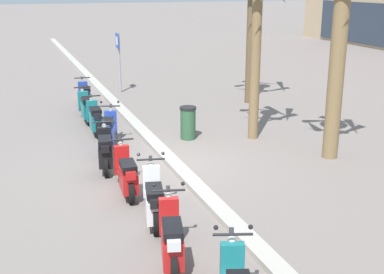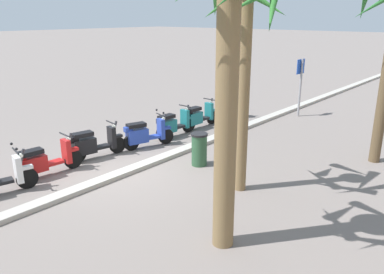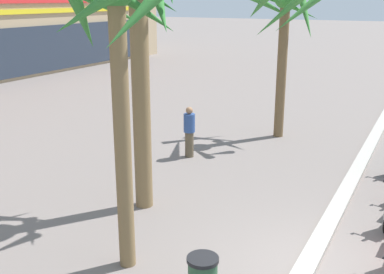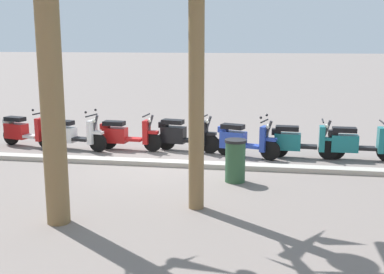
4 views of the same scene
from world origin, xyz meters
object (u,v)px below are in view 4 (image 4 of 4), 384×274
(scooter_teal_tail_end, at_px, (298,141))
(scooter_white_gap_after_mid, at_px, (73,134))
(scooter_red_mid_rear, at_px, (125,135))
(litter_bin, at_px, (235,160))
(scooter_blue_second_in_line, at_px, (243,140))
(scooter_black_lead_nearest, at_px, (183,135))
(scooter_red_last_in_row, at_px, (24,131))
(scooter_teal_mid_centre, at_px, (355,143))

(scooter_teal_tail_end, distance_m, scooter_white_gap_after_mid, 6.27)
(scooter_red_mid_rear, xyz_separation_m, litter_bin, (-3.32, 2.60, 0.04))
(scooter_red_mid_rear, bearing_deg, litter_bin, 141.93)
(scooter_blue_second_in_line, bearing_deg, scooter_white_gap_after_mid, -1.40)
(scooter_blue_second_in_line, relative_size, scooter_black_lead_nearest, 0.95)
(scooter_red_last_in_row, height_order, litter_bin, scooter_red_last_in_row)
(scooter_red_mid_rear, relative_size, scooter_red_last_in_row, 1.04)
(scooter_teal_mid_centre, distance_m, scooter_blue_second_in_line, 2.92)
(litter_bin, bearing_deg, scooter_black_lead_nearest, -58.44)
(scooter_black_lead_nearest, bearing_deg, scooter_teal_mid_centre, 176.67)
(scooter_blue_second_in_line, relative_size, scooter_white_gap_after_mid, 0.93)
(scooter_teal_tail_end, distance_m, scooter_blue_second_in_line, 1.46)
(scooter_red_last_in_row, relative_size, litter_bin, 1.90)
(scooter_red_mid_rear, xyz_separation_m, scooter_red_last_in_row, (3.07, 0.01, 0.01))
(scooter_teal_mid_centre, bearing_deg, scooter_red_mid_rear, -1.26)
(scooter_teal_mid_centre, relative_size, scooter_blue_second_in_line, 1.05)
(scooter_blue_second_in_line, xyz_separation_m, scooter_black_lead_nearest, (1.70, -0.43, 0.00))
(scooter_teal_mid_centre, distance_m, scooter_teal_tail_end, 1.46)
(scooter_teal_tail_end, relative_size, scooter_white_gap_after_mid, 0.98)
(scooter_blue_second_in_line, xyz_separation_m, scooter_white_gap_after_mid, (4.82, -0.12, -0.02))
(scooter_white_gap_after_mid, bearing_deg, scooter_red_last_in_row, -5.94)
(scooter_white_gap_after_mid, bearing_deg, scooter_teal_mid_centre, -179.70)
(scooter_teal_tail_end, bearing_deg, scooter_black_lead_nearest, -5.38)
(scooter_teal_tail_end, xyz_separation_m, litter_bin, (1.47, 2.43, 0.03))
(scooter_white_gap_after_mid, relative_size, scooter_red_last_in_row, 1.02)
(scooter_blue_second_in_line, xyz_separation_m, scooter_red_mid_rear, (3.34, -0.30, -0.02))
(scooter_red_last_in_row, bearing_deg, scooter_black_lead_nearest, -178.26)
(scooter_teal_tail_end, xyz_separation_m, scooter_blue_second_in_line, (1.45, 0.13, 0.01))
(scooter_white_gap_after_mid, height_order, litter_bin, scooter_white_gap_after_mid)
(scooter_teal_tail_end, height_order, scooter_red_last_in_row, scooter_red_last_in_row)
(scooter_black_lead_nearest, bearing_deg, scooter_blue_second_in_line, 165.91)
(litter_bin, bearing_deg, scooter_white_gap_after_mid, -26.77)
(scooter_teal_mid_centre, height_order, scooter_white_gap_after_mid, scooter_white_gap_after_mid)
(scooter_red_mid_rear, xyz_separation_m, scooter_white_gap_after_mid, (1.48, 0.18, 0.00))
(scooter_black_lead_nearest, height_order, scooter_red_mid_rear, same)
(scooter_blue_second_in_line, height_order, scooter_red_last_in_row, same)
(scooter_white_gap_after_mid, distance_m, litter_bin, 5.37)
(scooter_black_lead_nearest, relative_size, litter_bin, 1.91)
(scooter_red_last_in_row, xyz_separation_m, litter_bin, (-6.39, 2.58, 0.03))
(scooter_black_lead_nearest, height_order, litter_bin, scooter_black_lead_nearest)
(scooter_red_mid_rear, distance_m, scooter_white_gap_after_mid, 1.49)
(scooter_blue_second_in_line, relative_size, litter_bin, 1.81)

